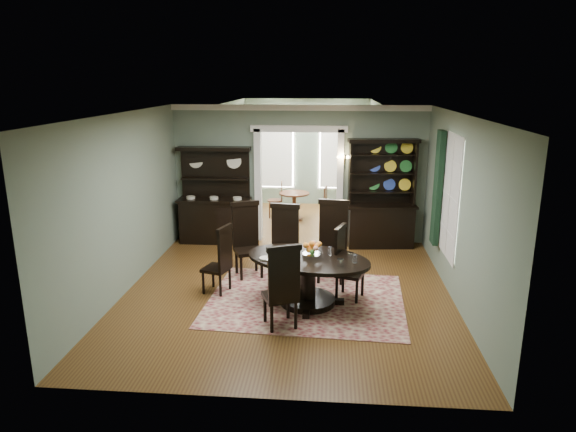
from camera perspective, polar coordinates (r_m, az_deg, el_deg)
name	(u,v)px	position (r m, az deg, el deg)	size (l,w,h in m)	color
room	(287,203)	(8.38, -0.07, 1.51)	(5.51, 6.01, 3.01)	brown
parlor	(305,157)	(13.77, 1.88, 6.59)	(3.51, 3.50, 3.01)	brown
doorway_trim	(299,169)	(11.26, 1.21, 5.22)	(2.08, 0.25, 2.57)	silver
right_window	(444,192)	(9.42, 16.97, 2.52)	(0.15, 1.47, 2.12)	white
wall_sconce	(343,158)	(11.05, 6.12, 6.38)	(0.27, 0.21, 0.21)	#C18A33
rug	(306,300)	(8.58, 2.00, -9.28)	(3.17, 2.53, 0.01)	maroon
dining_table	(308,272)	(8.24, 2.23, -6.18)	(2.38, 2.38, 0.80)	black
centerpiece	(312,252)	(8.16, 2.70, -4.04)	(1.56, 1.00, 0.26)	silver
chair_far_left	(247,237)	(9.46, -4.60, -2.33)	(0.66, 0.64, 1.37)	black
chair_far_mid	(284,241)	(9.16, -0.44, -2.78)	(0.58, 0.56, 1.40)	black
chair_far_right	(333,238)	(9.26, 4.97, -2.45)	(0.59, 0.56, 1.45)	black
chair_end_left	(221,258)	(8.70, -7.45, -4.66)	(0.53, 0.54, 1.19)	black
chair_end_right	(344,261)	(8.50, 6.29, -4.95)	(0.55, 0.57, 1.23)	black
chair_near	(282,285)	(7.37, -0.64, -7.69)	(0.62, 0.61, 1.31)	black
sideboard	(215,209)	(11.47, -8.09, 0.75)	(1.62, 0.61, 2.11)	black
welsh_dresser	(381,208)	(11.21, 10.27, 0.87)	(1.54, 0.69, 2.32)	black
parlor_table	(294,202)	(13.17, 0.69, 1.56)	(0.77, 0.77, 0.72)	#4F2B16
parlor_chair_left	(277,198)	(13.43, -1.18, 1.97)	(0.41, 0.40, 0.94)	#4F2B16
parlor_chair_right	(329,203)	(12.97, 4.63, 1.40)	(0.41, 0.39, 0.91)	#4F2B16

